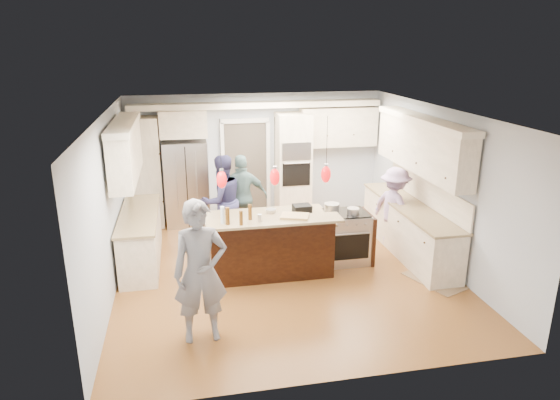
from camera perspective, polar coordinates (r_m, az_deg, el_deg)
The scene contains 23 objects.
ground_plane at distance 8.66m, azimuth 0.45°, elevation -7.96°, with size 6.00×6.00×0.00m, color #9E602B.
room_shell at distance 8.04m, azimuth 0.49°, elevation 3.79°, with size 5.54×6.04×2.72m.
refrigerator at distance 10.67m, azimuth -10.62°, elevation 1.90°, with size 0.90×0.70×1.80m, color #B7B7BC.
oven_column at distance 10.89m, azimuth 1.50°, elevation 3.88°, with size 0.72×0.69×2.30m.
back_upper_cabinets at distance 10.64m, azimuth -6.52°, elevation 6.32°, with size 5.30×0.61×2.54m.
right_counter_run at distance 9.31m, azimuth 14.99°, elevation 0.24°, with size 0.64×3.10×2.51m.
left_cabinets at distance 8.90m, azimuth -16.21°, elevation -0.64°, with size 0.64×2.30×2.51m.
kitchen_island at distance 8.48m, azimuth -1.27°, elevation -4.94°, with size 2.10×1.46×1.12m.
island_range at distance 8.89m, azimuth 7.63°, elevation -4.20°, with size 0.82×0.71×0.92m.
pendant_lights at distance 7.51m, azimuth -0.59°, elevation 2.68°, with size 1.75×0.15×1.03m.
person_bar_end at distance 6.48m, azimuth -9.09°, elevation -8.14°, with size 0.69×0.46×1.90m, color slate.
person_far_left at distance 9.44m, azimuth -6.66°, elevation -0.12°, with size 0.86×0.67×1.76m, color navy.
person_far_right at distance 9.75m, azimuth -4.32°, elevation 0.31°, with size 0.99×0.41×1.69m, color slate.
person_range_side at distance 9.60m, azimuth 12.95°, elevation -0.85°, with size 1.00×0.57×1.54m, color #A88BBC.
floor_rug at distance 8.70m, azimuth 17.53°, elevation -8.67°, with size 0.68×0.99×0.01m, color olive.
water_bottle at distance 7.55m, azimuth -6.59°, elevation -1.74°, with size 0.06×0.06×0.27m, color silver.
beer_bottle_a at distance 7.51m, azimuth -6.02°, elevation -1.83°, with size 0.07×0.07×0.27m, color #4F2F0E.
beer_bottle_b at distance 7.47m, azimuth -4.47°, elevation -2.05°, with size 0.06×0.06×0.22m, color #4F2F0E.
beer_bottle_c at distance 7.69m, azimuth -3.45°, elevation -1.39°, with size 0.06×0.06×0.24m, color #4F2F0E.
drink_can at distance 7.61m, azimuth -2.35°, elevation -2.08°, with size 0.06×0.06×0.12m, color #B7B7BC.
cutting_board at distance 7.82m, azimuth 1.70°, elevation -1.85°, with size 0.43×0.30×0.03m, color tan.
pot_large at distance 8.69m, azimuth 5.94°, elevation -0.88°, with size 0.26×0.26×0.15m, color #B7B7BC.
pot_small at distance 8.64m, azimuth 8.36°, elevation -1.25°, with size 0.21×0.21×0.10m, color #B7B7BC.
Camera 1 is at (-1.59, -7.64, 3.76)m, focal length 32.00 mm.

